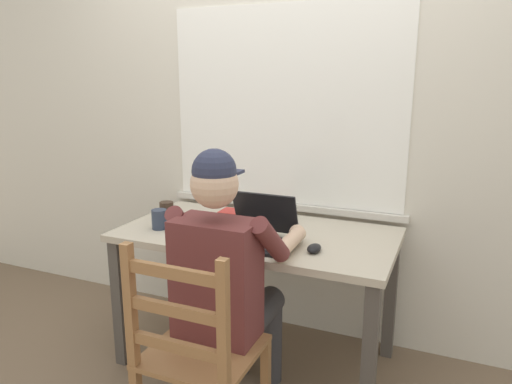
{
  "coord_description": "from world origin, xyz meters",
  "views": [
    {
      "loc": [
        0.91,
        -2.12,
        1.5
      ],
      "look_at": [
        0.02,
        -0.05,
        0.95
      ],
      "focal_mm": 33.24,
      "sensor_mm": 36.0,
      "label": 1
    }
  ],
  "objects_px": {
    "laptop": "(258,231)",
    "computer_mouse": "(314,248)",
    "coffee_mug_dark": "(167,210)",
    "wooden_chair": "(196,355)",
    "desk": "(257,249)",
    "coffee_mug_white": "(282,212)",
    "seated_person": "(228,275)",
    "coffee_mug_spare": "(160,219)",
    "book_stack_main": "(238,216)"
  },
  "relations": [
    {
      "from": "book_stack_main",
      "to": "coffee_mug_spare",
      "type": "bearing_deg",
      "value": -138.34
    },
    {
      "from": "wooden_chair",
      "to": "coffee_mug_white",
      "type": "distance_m",
      "value": 1.0
    },
    {
      "from": "desk",
      "to": "book_stack_main",
      "type": "relative_size",
      "value": 6.99
    },
    {
      "from": "wooden_chair",
      "to": "book_stack_main",
      "type": "xyz_separation_m",
      "value": [
        -0.22,
        0.84,
        0.31
      ]
    },
    {
      "from": "seated_person",
      "to": "coffee_mug_spare",
      "type": "height_order",
      "value": "seated_person"
    },
    {
      "from": "coffee_mug_white",
      "to": "book_stack_main",
      "type": "bearing_deg",
      "value": -153.33
    },
    {
      "from": "desk",
      "to": "coffee_mug_white",
      "type": "xyz_separation_m",
      "value": [
        0.05,
        0.23,
        0.15
      ]
    },
    {
      "from": "wooden_chair",
      "to": "laptop",
      "type": "relative_size",
      "value": 2.82
    },
    {
      "from": "desk",
      "to": "wooden_chair",
      "type": "height_order",
      "value": "wooden_chair"
    },
    {
      "from": "book_stack_main",
      "to": "desk",
      "type": "bearing_deg",
      "value": -36.03
    },
    {
      "from": "coffee_mug_white",
      "to": "desk",
      "type": "bearing_deg",
      "value": -103.07
    },
    {
      "from": "desk",
      "to": "coffee_mug_spare",
      "type": "xyz_separation_m",
      "value": [
        -0.48,
        -0.16,
        0.15
      ]
    },
    {
      "from": "wooden_chair",
      "to": "coffee_mug_spare",
      "type": "relative_size",
      "value": 8.01
    },
    {
      "from": "computer_mouse",
      "to": "coffee_mug_dark",
      "type": "distance_m",
      "value": 0.93
    },
    {
      "from": "coffee_mug_dark",
      "to": "laptop",
      "type": "bearing_deg",
      "value": -14.45
    },
    {
      "from": "laptop",
      "to": "coffee_mug_white",
      "type": "xyz_separation_m",
      "value": [
        -0.01,
        0.37,
        -0.0
      ]
    },
    {
      "from": "desk",
      "to": "coffee_mug_dark",
      "type": "distance_m",
      "value": 0.57
    },
    {
      "from": "laptop",
      "to": "coffee_mug_spare",
      "type": "distance_m",
      "value": 0.54
    },
    {
      "from": "computer_mouse",
      "to": "desk",
      "type": "bearing_deg",
      "value": 154.46
    },
    {
      "from": "laptop",
      "to": "desk",
      "type": "bearing_deg",
      "value": 114.76
    },
    {
      "from": "book_stack_main",
      "to": "seated_person",
      "type": "bearing_deg",
      "value": -68.68
    },
    {
      "from": "coffee_mug_white",
      "to": "book_stack_main",
      "type": "xyz_separation_m",
      "value": [
        -0.22,
        -0.11,
        -0.02
      ]
    },
    {
      "from": "seated_person",
      "to": "coffee_mug_white",
      "type": "height_order",
      "value": "seated_person"
    },
    {
      "from": "seated_person",
      "to": "coffee_mug_spare",
      "type": "xyz_separation_m",
      "value": [
        -0.53,
        0.28,
        0.1
      ]
    },
    {
      "from": "desk",
      "to": "coffee_mug_white",
      "type": "distance_m",
      "value": 0.28
    },
    {
      "from": "seated_person",
      "to": "wooden_chair",
      "type": "relative_size",
      "value": 1.33
    },
    {
      "from": "computer_mouse",
      "to": "coffee_mug_dark",
      "type": "height_order",
      "value": "coffee_mug_dark"
    },
    {
      "from": "laptop",
      "to": "computer_mouse",
      "type": "height_order",
      "value": "laptop"
    },
    {
      "from": "seated_person",
      "to": "coffee_mug_dark",
      "type": "xyz_separation_m",
      "value": [
        -0.61,
        0.46,
        0.1
      ]
    },
    {
      "from": "coffee_mug_dark",
      "to": "book_stack_main",
      "type": "xyz_separation_m",
      "value": [
        0.39,
        0.1,
        -0.02
      ]
    },
    {
      "from": "computer_mouse",
      "to": "coffee_mug_dark",
      "type": "bearing_deg",
      "value": 168.23
    },
    {
      "from": "desk",
      "to": "coffee_mug_dark",
      "type": "bearing_deg",
      "value": 177.85
    },
    {
      "from": "laptop",
      "to": "computer_mouse",
      "type": "distance_m",
      "value": 0.29
    },
    {
      "from": "computer_mouse",
      "to": "coffee_mug_white",
      "type": "height_order",
      "value": "coffee_mug_white"
    },
    {
      "from": "wooden_chair",
      "to": "laptop",
      "type": "height_order",
      "value": "laptop"
    },
    {
      "from": "wooden_chair",
      "to": "laptop",
      "type": "bearing_deg",
      "value": 88.99
    },
    {
      "from": "coffee_mug_white",
      "to": "coffee_mug_spare",
      "type": "xyz_separation_m",
      "value": [
        -0.53,
        -0.39,
        0.0
      ]
    },
    {
      "from": "desk",
      "to": "book_stack_main",
      "type": "height_order",
      "value": "book_stack_main"
    },
    {
      "from": "computer_mouse",
      "to": "coffee_mug_spare",
      "type": "bearing_deg",
      "value": 179.43
    },
    {
      "from": "desk",
      "to": "coffee_mug_white",
      "type": "height_order",
      "value": "coffee_mug_white"
    },
    {
      "from": "wooden_chair",
      "to": "coffee_mug_spare",
      "type": "height_order",
      "value": "wooden_chair"
    },
    {
      "from": "coffee_mug_dark",
      "to": "desk",
      "type": "bearing_deg",
      "value": -2.15
    },
    {
      "from": "laptop",
      "to": "coffee_mug_spare",
      "type": "bearing_deg",
      "value": -177.75
    },
    {
      "from": "coffee_mug_spare",
      "to": "wooden_chair",
      "type": "bearing_deg",
      "value": -46.4
    },
    {
      "from": "coffee_mug_dark",
      "to": "book_stack_main",
      "type": "height_order",
      "value": "coffee_mug_dark"
    },
    {
      "from": "coffee_mug_dark",
      "to": "coffee_mug_spare",
      "type": "bearing_deg",
      "value": -67.41
    },
    {
      "from": "desk",
      "to": "book_stack_main",
      "type": "bearing_deg",
      "value": 143.97
    },
    {
      "from": "coffee_mug_dark",
      "to": "wooden_chair",
      "type": "bearing_deg",
      "value": -50.6
    },
    {
      "from": "wooden_chair",
      "to": "coffee_mug_spare",
      "type": "distance_m",
      "value": 0.84
    },
    {
      "from": "coffee_mug_white",
      "to": "coffee_mug_spare",
      "type": "relative_size",
      "value": 0.95
    }
  ]
}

